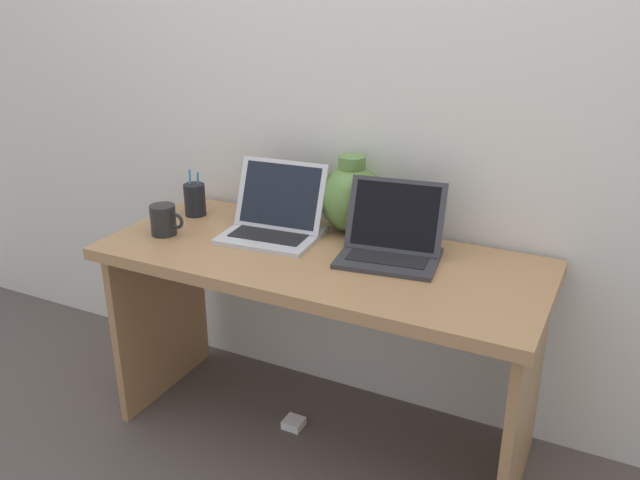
{
  "coord_description": "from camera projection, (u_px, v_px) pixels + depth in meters",
  "views": [
    {
      "loc": [
        0.87,
        -1.74,
        1.55
      ],
      "look_at": [
        0.0,
        0.0,
        0.75
      ],
      "focal_mm": 37.27,
      "sensor_mm": 36.0,
      "label": 1
    }
  ],
  "objects": [
    {
      "name": "coffee_mug",
      "position": [
        164.0,
        220.0,
        2.27
      ],
      "size": [
        0.13,
        0.09,
        0.1
      ],
      "color": "black",
      "rests_on": "desk"
    },
    {
      "name": "pen_cup",
      "position": [
        195.0,
        199.0,
        2.44
      ],
      "size": [
        0.08,
        0.08,
        0.17
      ],
      "color": "black",
      "rests_on": "desk"
    },
    {
      "name": "laptop_left",
      "position": [
        276.0,
        217.0,
        2.26
      ],
      "size": [
        0.34,
        0.29,
        0.24
      ],
      "color": "silver",
      "rests_on": "desk"
    },
    {
      "name": "back_wall",
      "position": [
        365.0,
        82.0,
        2.22
      ],
      "size": [
        4.4,
        0.04,
        2.4
      ],
      "primitive_type": "cube",
      "color": "silver",
      "rests_on": "ground"
    },
    {
      "name": "laptop_right",
      "position": [
        392.0,
        238.0,
        2.09
      ],
      "size": [
        0.34,
        0.29,
        0.23
      ],
      "color": "#333338",
      "rests_on": "desk"
    },
    {
      "name": "ground_plane",
      "position": [
        320.0,
        434.0,
        2.39
      ],
      "size": [
        6.0,
        6.0,
        0.0
      ],
      "primitive_type": "plane",
      "color": "#564C47"
    },
    {
      "name": "desk",
      "position": [
        320.0,
        296.0,
        2.18
      ],
      "size": [
        1.44,
        0.6,
        0.7
      ],
      "color": "#AD7F51",
      "rests_on": "ground"
    },
    {
      "name": "power_brick",
      "position": [
        294.0,
        423.0,
        2.42
      ],
      "size": [
        0.07,
        0.07,
        0.03
      ],
      "primitive_type": "cube",
      "color": "white",
      "rests_on": "ground"
    },
    {
      "name": "green_vase",
      "position": [
        351.0,
        197.0,
        2.28
      ],
      "size": [
        0.22,
        0.22,
        0.27
      ],
      "color": "#5B843D",
      "rests_on": "desk"
    }
  ]
}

